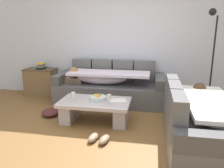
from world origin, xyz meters
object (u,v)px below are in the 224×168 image
(crumpled_garment, at_px, (51,112))
(wine_glass_near_right, at_px, (109,97))
(coffee_table, at_px, (95,108))
(fruit_bowl, at_px, (98,98))
(couch_near_window, at_px, (200,124))
(side_cabinet, at_px, (41,82))
(book_stack_on_cabinet, at_px, (41,66))
(open_magazine, at_px, (118,101))
(wine_glass_near_left, at_px, (73,95))
(couch_along_wall, at_px, (108,87))
(floor_lamp, at_px, (211,52))
(pair_of_shoes, at_px, (99,139))

(crumpled_garment, bearing_deg, wine_glass_near_right, -12.27)
(coffee_table, bearing_deg, fruit_bowl, 43.61)
(couch_near_window, distance_m, fruit_bowl, 1.68)
(side_cabinet, xyz_separation_m, book_stack_on_cabinet, (0.04, -0.00, 0.39))
(couch_near_window, distance_m, side_cabinet, 3.80)
(side_cabinet, bearing_deg, open_magazine, -31.02)
(coffee_table, relative_size, wine_glass_near_right, 7.23)
(wine_glass_near_left, height_order, wine_glass_near_right, same)
(side_cabinet, bearing_deg, wine_glass_near_left, -46.75)
(couch_near_window, xyz_separation_m, wine_glass_near_left, (-1.95, 0.44, 0.16))
(wine_glass_near_left, bearing_deg, book_stack_on_cabinet, 132.49)
(couch_along_wall, height_order, side_cabinet, couch_along_wall)
(couch_along_wall, distance_m, crumpled_garment, 1.35)
(book_stack_on_cabinet, distance_m, floor_lamp, 3.75)
(couch_along_wall, relative_size, crumpled_garment, 5.72)
(crumpled_garment, bearing_deg, floor_lamp, 20.11)
(floor_lamp, relative_size, pair_of_shoes, 5.88)
(coffee_table, height_order, open_magazine, open_magazine)
(fruit_bowl, bearing_deg, crumpled_garment, 175.04)
(wine_glass_near_right, bearing_deg, book_stack_on_cabinet, 143.24)
(fruit_bowl, height_order, crumpled_garment, fruit_bowl)
(fruit_bowl, height_order, floor_lamp, floor_lamp)
(open_magazine, distance_m, book_stack_on_cabinet, 2.42)
(open_magazine, bearing_deg, crumpled_garment, 160.82)
(wine_glass_near_left, relative_size, crumpled_garment, 0.42)
(couch_near_window, bearing_deg, side_cabinet, 60.36)
(couch_near_window, relative_size, fruit_bowl, 6.88)
(crumpled_garment, bearing_deg, coffee_table, -7.90)
(fruit_bowl, height_order, wine_glass_near_right, wine_glass_near_right)
(crumpled_garment, bearing_deg, pair_of_shoes, -35.66)
(coffee_table, xyz_separation_m, crumpled_garment, (-0.89, 0.12, -0.18))
(fruit_bowl, height_order, pair_of_shoes, fruit_bowl)
(open_magazine, bearing_deg, book_stack_on_cabinet, 132.17)
(couch_along_wall, distance_m, wine_glass_near_left, 1.27)
(fruit_bowl, distance_m, floor_lamp, 2.45)
(side_cabinet, relative_size, book_stack_on_cabinet, 3.19)
(wine_glass_near_left, bearing_deg, coffee_table, 20.45)
(couch_along_wall, relative_size, book_stack_on_cabinet, 10.14)
(couch_near_window, height_order, crumpled_garment, couch_near_window)
(couch_along_wall, height_order, pair_of_shoes, couch_along_wall)
(couch_near_window, bearing_deg, floor_lamp, -14.80)
(wine_glass_near_right, height_order, side_cabinet, side_cabinet)
(floor_lamp, distance_m, pair_of_shoes, 2.85)
(book_stack_on_cabinet, bearing_deg, open_magazine, -31.43)
(wine_glass_near_right, height_order, floor_lamp, floor_lamp)
(floor_lamp, bearing_deg, pair_of_shoes, -134.23)
(coffee_table, height_order, book_stack_on_cabinet, book_stack_on_cabinet)
(wine_glass_near_left, distance_m, book_stack_on_cabinet, 1.96)
(open_magazine, bearing_deg, floor_lamp, 17.90)
(wine_glass_near_left, bearing_deg, wine_glass_near_right, -0.46)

